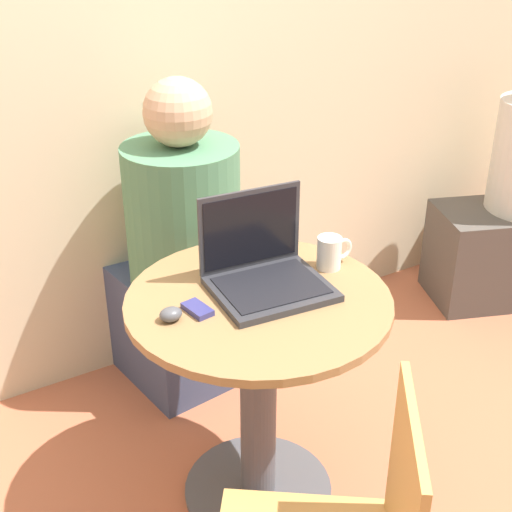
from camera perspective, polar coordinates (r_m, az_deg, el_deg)
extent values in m
plane|color=#B26042|center=(2.41, 0.17, -18.24)|extent=(12.00, 12.00, 0.00)
cube|color=beige|center=(2.53, -11.02, 17.41)|extent=(7.00, 0.05, 2.60)
cylinder|color=#4C4C51|center=(2.40, 0.17, -18.08)|extent=(0.47, 0.47, 0.02)
cylinder|color=#4C4C51|center=(2.17, 0.18, -11.62)|extent=(0.11, 0.11, 0.68)
cylinder|color=olive|center=(1.96, 0.20, -3.65)|extent=(0.74, 0.74, 0.02)
cube|color=#2D2D33|center=(1.98, 1.19, -2.65)|extent=(0.34, 0.29, 0.02)
cube|color=black|center=(1.97, 1.20, -2.36)|extent=(0.29, 0.24, 0.00)
cube|color=#2D2D33|center=(2.02, -0.48, 2.22)|extent=(0.31, 0.04, 0.24)
cube|color=black|center=(2.02, -0.41, 2.15)|extent=(0.29, 0.03, 0.21)
cube|color=navy|center=(1.89, -4.71, -4.27)|extent=(0.06, 0.09, 0.02)
ellipsoid|color=#4C4C51|center=(1.86, -6.84, -4.65)|extent=(0.06, 0.05, 0.04)
cylinder|color=white|center=(2.09, 5.87, 0.26)|extent=(0.07, 0.07, 0.10)
torus|color=white|center=(2.12, 6.93, 0.58)|extent=(0.07, 0.01, 0.07)
cube|color=tan|center=(1.53, 11.76, -18.60)|extent=(0.23, 0.31, 0.41)
cube|color=#3D4766|center=(2.82, -6.92, -4.90)|extent=(0.44, 0.60, 0.45)
cylinder|color=#4C7F5B|center=(2.48, -5.85, 3.12)|extent=(0.40, 0.40, 0.52)
sphere|color=tan|center=(2.35, -6.28, 11.37)|extent=(0.23, 0.23, 0.23)
cylinder|color=#9E7042|center=(3.75, 19.06, 2.04)|extent=(0.04, 0.04, 0.41)
cube|color=#4C4742|center=(3.45, 18.36, 0.15)|extent=(0.62, 0.53, 0.44)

